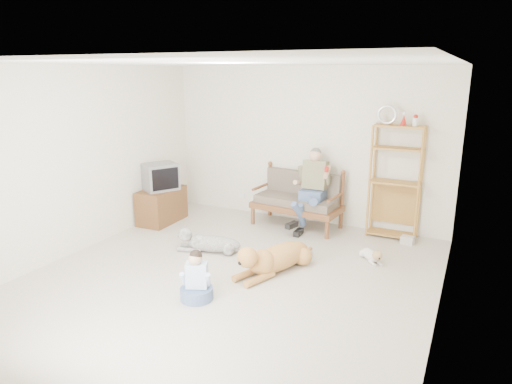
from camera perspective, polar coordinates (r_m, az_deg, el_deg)
The scene contains 17 objects.
floor at distance 6.02m, azimuth -3.40°, elevation -10.85°, with size 5.50×5.50×0.00m, color beige.
ceiling at distance 5.42m, azimuth -3.85°, elevation 15.81°, with size 5.50×5.50×0.00m, color white.
wall_back at distance 8.02m, azimuth 6.16°, elevation 5.78°, with size 5.00×5.00×0.00m, color silver.
wall_front at distance 3.56m, azimuth -26.23°, elevation -7.50°, with size 5.00×5.00×0.00m, color silver.
wall_left at distance 7.12m, azimuth -21.44°, elevation 3.67°, with size 5.50×5.50×0.00m, color silver.
wall_right at distance 4.87m, azimuth 22.89°, elevation -1.30°, with size 5.50×5.50×0.00m, color silver.
loveseat at distance 7.90m, azimuth 5.28°, elevation -0.77°, with size 1.56×0.84×0.95m.
man at distance 7.56m, azimuth 6.65°, elevation -0.32°, with size 0.53×0.75×1.22m.
etagere at distance 7.53m, azimuth 17.01°, elevation 1.33°, with size 0.80×0.35×2.11m.
book_stack at distance 7.52m, azimuth 18.42°, elevation -5.71°, with size 0.19×0.14×0.12m, color silver.
tv_stand at distance 8.27m, azimuth -11.73°, elevation -1.64°, with size 0.52×0.91×0.60m.
crt_tv at distance 8.10m, azimuth -11.85°, elevation 1.89°, with size 0.66×0.70×0.46m.
wall_outlet at distance 8.73m, azimuth -1.79°, elevation -0.45°, with size 0.12×0.02×0.08m, color white.
golden_retriever at distance 6.15m, azimuth 2.15°, elevation -8.27°, with size 0.74×1.51×0.47m.
shaggy_dog at distance 6.86m, azimuth -6.10°, elevation -6.29°, with size 1.13×0.49×0.35m.
terrier at distance 6.70m, azimuth 14.32°, elevation -7.67°, with size 0.41×0.46×0.22m.
child at distance 5.49m, azimuth -7.44°, elevation -11.04°, with size 0.39×0.39×0.62m.
Camera 1 is at (2.69, -4.70, 2.61)m, focal length 32.00 mm.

